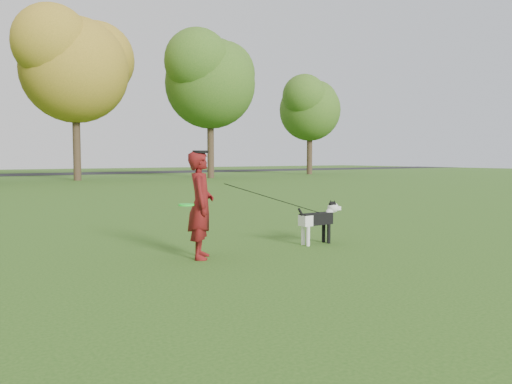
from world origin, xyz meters
TOP-DOWN VIEW (x-y plane):
  - ground at (0.00, 0.00)m, footprint 120.00×120.00m
  - man at (-1.05, -0.03)m, footprint 0.63×0.70m
  - dog at (1.27, -0.08)m, footprint 1.00×0.20m
  - man_held_items at (0.08, -0.08)m, footprint 2.88×0.36m

SIDE VIEW (x-z plane):
  - ground at x=0.00m, z-range 0.00..0.00m
  - dog at x=1.27m, z-range 0.08..0.84m
  - man at x=-1.05m, z-range 0.00..1.62m
  - man_held_items at x=0.08m, z-range 0.35..1.47m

